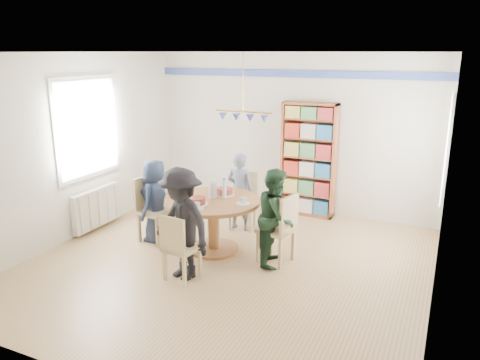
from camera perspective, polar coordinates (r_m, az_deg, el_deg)
The scene contains 14 objects.
ground at distance 6.27m, azimuth -1.56°, elevation -10.19°, with size 5.00×5.00×0.00m, color tan.
room_shell at distance 6.63m, azimuth -0.36°, elevation 6.23°, with size 5.00×5.00×5.00m.
radiator at distance 7.66m, azimuth -17.01°, elevation -3.21°, with size 0.12×1.00×0.60m.
dining_table at distance 6.48m, azimuth -3.26°, elevation -4.00°, with size 1.30×1.30×0.75m.
chair_left at distance 6.97m, azimuth -10.83°, elevation -3.11°, with size 0.46×0.46×0.96m.
chair_right at distance 6.12m, azimuth 5.07°, elevation -5.60°, with size 0.49×0.49×0.94m.
chair_far at distance 7.37m, azimuth 0.47°, elevation -2.12°, with size 0.45×0.45×0.88m.
chair_near at distance 5.70m, azimuth -7.58°, elevation -7.88°, with size 0.42×0.42×0.85m.
person_left at distance 6.92m, azimuth -10.24°, elevation -2.47°, with size 0.60×0.39×1.22m, color #1A233A.
person_right at distance 6.08m, azimuth 4.43°, elevation -4.51°, with size 0.62×0.49×1.28m, color black.
person_far at distance 7.24m, azimuth 0.01°, elevation -1.40°, with size 0.45×0.29×1.23m, color gray.
person_near at distance 5.69m, azimuth -7.15°, elevation -5.37°, with size 0.90×0.52×1.40m, color black.
bookshelf at distance 7.90m, azimuth 8.36°, elevation 2.34°, with size 0.91×0.27×1.91m.
tableware at distance 6.43m, azimuth -3.37°, elevation -1.76°, with size 1.08×1.08×0.28m.
Camera 1 is at (2.52, -5.06, 2.71)m, focal length 35.00 mm.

